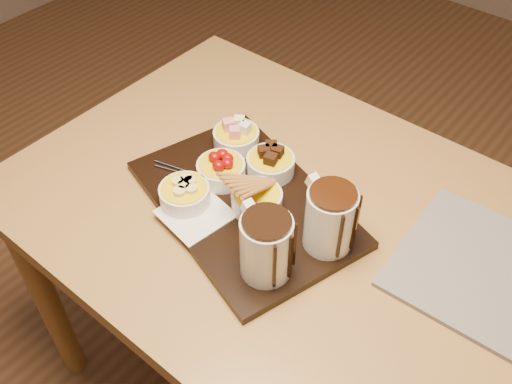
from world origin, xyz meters
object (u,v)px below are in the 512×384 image
Objects in this scene: dining_table at (300,248)px; serving_board at (244,203)px; pitcher_milk_chocolate at (330,219)px; bowl_strawberries at (221,171)px; newspaper at (503,280)px; pitcher_dark_chocolate at (266,247)px.

serving_board is at bearing -154.43° from dining_table.
serving_board is at bearing -158.20° from pitcher_milk_chocolate.
pitcher_milk_chocolate is (0.08, -0.04, 0.18)m from dining_table.
newspaper is (0.55, 0.13, -0.03)m from bowl_strawberries.
pitcher_milk_chocolate is at bearing 21.80° from serving_board.
bowl_strawberries is 0.25m from pitcher_dark_chocolate.
newspaper is (0.37, 0.10, 0.10)m from dining_table.
newspaper is at bearing 34.83° from serving_board.
serving_board is 1.25× the size of newspaper.
bowl_strawberries reaches higher than newspaper.
dining_table is 9.62× the size of pitcher_milk_chocolate.
serving_board is (-0.11, -0.05, 0.11)m from dining_table.
pitcher_milk_chocolate reaches higher than serving_board.
pitcher_dark_chocolate is (0.03, -0.16, 0.18)m from dining_table.
dining_table is 3.26× the size of newspaper.
pitcher_dark_chocolate is (0.22, -0.13, 0.04)m from bowl_strawberries.
bowl_strawberries is (-0.08, 0.02, 0.03)m from serving_board.
newspaper is (0.34, 0.26, -0.08)m from pitcher_dark_chocolate.
pitcher_dark_chocolate is 0.34× the size of newspaper.
newspaper is at bearing 13.35° from bowl_strawberries.
bowl_strawberries is at bearing -169.14° from newspaper.
serving_board is at bearing -13.71° from bowl_strawberries.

